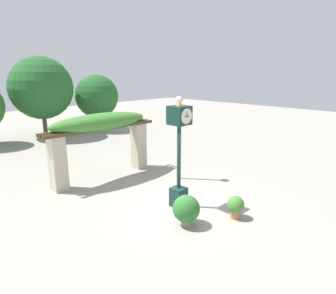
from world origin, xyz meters
The scene contains 7 objects.
ground_plane centered at (0.00, 0.00, 0.00)m, with size 60.00×60.00×0.00m, color gray.
pedestal_clock centered at (0.23, 0.15, 2.00)m, with size 0.59×0.64×3.56m.
pergola centered at (0.00, 4.30, 2.07)m, with size 5.05×1.13×2.76m.
potted_plant_near_left centered at (-0.55, -0.89, 0.51)m, with size 0.81×0.81×0.93m.
potted_plant_near_right centered at (0.84, -1.67, 0.40)m, with size 0.53×0.53×0.71m.
lamp_post centered at (2.18, 1.96, 2.45)m, with size 0.32×0.32×3.45m.
tree_line centered at (0.38, 13.89, 2.87)m, with size 14.39×4.26×5.39m.
Camera 1 is at (-6.60, -6.17, 4.42)m, focal length 32.00 mm.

